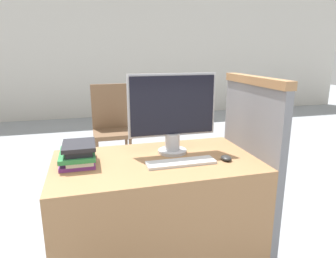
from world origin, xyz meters
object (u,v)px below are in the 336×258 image
Objects in this scene: mouse at (226,158)px; far_chair at (111,123)px; monitor at (172,112)px; keyboard at (181,162)px; book_stack at (79,154)px.

far_chair is (-0.52, 2.07, -0.23)m from mouse.
far_chair is at bearing 97.60° from monitor.
keyboard is 0.60m from book_stack.
far_chair is (0.33, 1.90, -0.28)m from book_stack.
book_stack is at bearing -174.83° from monitor.
monitor is 0.55× the size of far_chair.
book_stack is at bearing 164.82° from keyboard.
keyboard is 4.96× the size of mouse.
mouse is at bearing -11.39° from book_stack.
keyboard is (-0.01, -0.21, -0.26)m from monitor.
monitor is 1.38× the size of keyboard.
keyboard is at bearing -15.18° from book_stack.
book_stack reaches higher than mouse.
monitor is 0.43m from mouse.
keyboard is 0.40× the size of far_chair.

